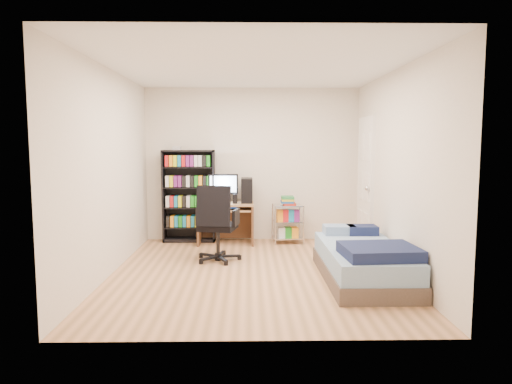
{
  "coord_description": "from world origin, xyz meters",
  "views": [
    {
      "loc": [
        -0.07,
        -5.55,
        1.59
      ],
      "look_at": [
        0.04,
        0.4,
        0.96
      ],
      "focal_mm": 32.0,
      "sensor_mm": 36.0,
      "label": 1
    }
  ],
  "objects_px": {
    "media_shelf": "(189,195)",
    "computer_desk": "(231,206)",
    "office_chair": "(217,237)",
    "bed": "(364,261)"
  },
  "relations": [
    {
      "from": "computer_desk",
      "to": "media_shelf",
      "type": "bearing_deg",
      "value": 167.64
    },
    {
      "from": "computer_desk",
      "to": "office_chair",
      "type": "distance_m",
      "value": 1.18
    },
    {
      "from": "office_chair",
      "to": "bed",
      "type": "height_order",
      "value": "office_chair"
    },
    {
      "from": "computer_desk",
      "to": "bed",
      "type": "xyz_separation_m",
      "value": [
        1.62,
        -2.04,
        -0.37
      ]
    },
    {
      "from": "media_shelf",
      "to": "bed",
      "type": "bearing_deg",
      "value": -43.52
    },
    {
      "from": "media_shelf",
      "to": "bed",
      "type": "relative_size",
      "value": 0.86
    },
    {
      "from": "media_shelf",
      "to": "computer_desk",
      "type": "height_order",
      "value": "media_shelf"
    },
    {
      "from": "office_chair",
      "to": "bed",
      "type": "distance_m",
      "value": 1.99
    },
    {
      "from": "media_shelf",
      "to": "computer_desk",
      "type": "bearing_deg",
      "value": -12.36
    },
    {
      "from": "bed",
      "to": "computer_desk",
      "type": "bearing_deg",
      "value": 128.33
    }
  ]
}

